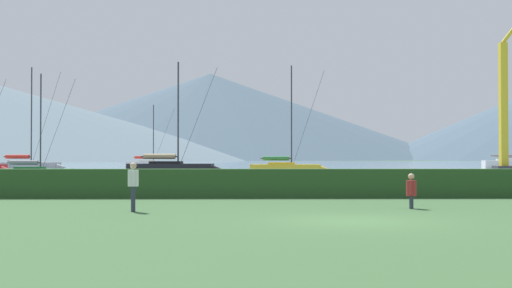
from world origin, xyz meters
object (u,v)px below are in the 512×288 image
object	(u,v)px
sailboat_slip_2	(35,173)
sailboat_slip_0	(150,164)
person_seated_viewer	(411,189)
sailboat_slip_4	(287,168)
dock_crane	(505,115)
sailboat_slip_5	(172,169)
sailboat_slip_6	(27,166)
sailboat_slip_8	(512,164)
person_standing_walker	(133,183)

from	to	relation	value
sailboat_slip_2	sailboat_slip_0	bearing A→B (deg)	87.43
sailboat_slip_2	person_seated_viewer	size ratio (longest dim) A/B	6.66
sailboat_slip_4	dock_crane	size ratio (longest dim) A/B	0.54
sailboat_slip_0	person_seated_viewer	size ratio (longest dim) A/B	8.02
sailboat_slip_0	sailboat_slip_5	world-z (taller)	sailboat_slip_5
sailboat_slip_6	sailboat_slip_8	size ratio (longest dim) A/B	0.97
person_standing_walker	dock_crane	size ratio (longest dim) A/B	0.08
sailboat_slip_6	person_seated_viewer	distance (m)	62.85
sailboat_slip_5	dock_crane	size ratio (longest dim) A/B	0.52
sailboat_slip_8	dock_crane	xyz separation A→B (m)	(-11.20, -25.95, 5.78)
sailboat_slip_5	sailboat_slip_8	xyz separation A→B (m)	(46.97, 39.22, 0.05)
person_standing_walker	sailboat_slip_4	bearing A→B (deg)	68.10
sailboat_slip_2	sailboat_slip_4	world-z (taller)	sailboat_slip_4
sailboat_slip_4	person_standing_walker	distance (m)	44.25
sailboat_slip_5	dock_crane	bearing A→B (deg)	24.67
sailboat_slip_0	sailboat_slip_4	xyz separation A→B (m)	(19.09, -39.38, -0.01)
sailboat_slip_0	sailboat_slip_6	bearing A→B (deg)	-108.64
sailboat_slip_2	person_standing_walker	world-z (taller)	sailboat_slip_2
sailboat_slip_5	sailboat_slip_8	size ratio (longest dim) A/B	0.83
sailboat_slip_2	dock_crane	bearing A→B (deg)	24.66
sailboat_slip_4	person_standing_walker	size ratio (longest dim) A/B	6.59
sailboat_slip_5	sailboat_slip_6	xyz separation A→B (m)	(-18.79, 17.14, 0.01)
person_standing_walker	sailboat_slip_8	bearing A→B (deg)	48.78
sailboat_slip_2	sailboat_slip_6	size ratio (longest dim) A/B	0.68
sailboat_slip_6	sailboat_slip_5	bearing A→B (deg)	-34.17
person_seated_viewer	sailboat_slip_5	bearing A→B (deg)	124.25
sailboat_slip_4	sailboat_slip_8	bearing A→B (deg)	50.66
sailboat_slip_2	sailboat_slip_6	xyz separation A→B (m)	(-9.07, 25.79, 0.19)
sailboat_slip_4	person_seated_viewer	xyz separation A→B (m)	(1.77, -42.38, 0.02)
sailboat_slip_8	dock_crane	bearing A→B (deg)	-106.29
sailboat_slip_8	person_standing_walker	world-z (taller)	sailboat_slip_8
sailboat_slip_5	dock_crane	xyz separation A→B (m)	(35.77, 13.27, 5.83)
sailboat_slip_5	person_seated_viewer	world-z (taller)	sailboat_slip_5
sailboat_slip_0	sailboat_slip_8	size ratio (longest dim) A/B	0.79
sailboat_slip_4	sailboat_slip_8	size ratio (longest dim) A/B	0.86
sailboat_slip_4	dock_crane	bearing A→B (deg)	25.52
sailboat_slip_2	sailboat_slip_6	bearing A→B (deg)	108.31
sailboat_slip_8	sailboat_slip_2	bearing A→B (deg)	-132.77
sailboat_slip_2	person_seated_viewer	distance (m)	36.32
sailboat_slip_0	dock_crane	xyz separation A→B (m)	(44.10, -31.16, 5.88)
sailboat_slip_8	dock_crane	size ratio (longest dim) A/B	0.63
sailboat_slip_6	dock_crane	size ratio (longest dim) A/B	0.61
sailboat_slip_8	sailboat_slip_0	bearing A→B (deg)	-178.31
sailboat_slip_4	sailboat_slip_6	size ratio (longest dim) A/B	0.89
sailboat_slip_0	person_seated_viewer	world-z (taller)	sailboat_slip_0
sailboat_slip_2	sailboat_slip_6	distance (m)	27.34
sailboat_slip_2	person_seated_viewer	world-z (taller)	sailboat_slip_2
sailboat_slip_8	person_seated_viewer	size ratio (longest dim) A/B	10.17
person_seated_viewer	person_standing_walker	xyz separation A→B (m)	(-9.63, -1.16, 0.29)
dock_crane	person_seated_viewer	bearing A→B (deg)	-114.66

